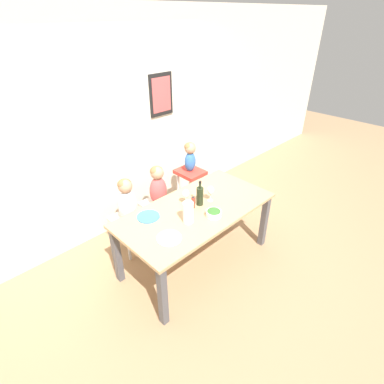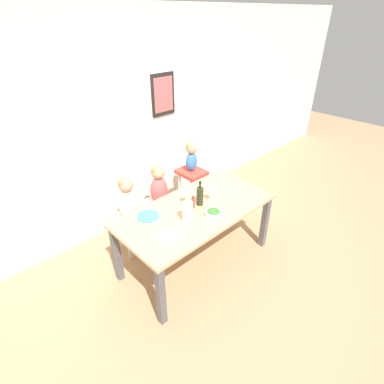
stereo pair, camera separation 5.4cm
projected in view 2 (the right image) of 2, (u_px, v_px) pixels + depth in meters
The scene contains 17 objects.
ground_plane at pixel (196, 260), 3.64m from camera, with size 14.00×14.00×0.00m, color #9E7A56.
wall_back at pixel (125, 127), 3.74m from camera, with size 10.00×0.09×2.70m.
dining_table at pixel (196, 216), 3.30m from camera, with size 1.76×0.88×0.76m.
chair_far_left at pixel (131, 223), 3.63m from camera, with size 0.37×0.43×0.47m.
chair_far_center at pixel (160, 208), 3.90m from camera, with size 0.37×0.43×0.47m.
chair_right_highchair at pixel (191, 182), 4.13m from camera, with size 0.31×0.37×0.75m.
person_child_left at pixel (127, 199), 3.45m from camera, with size 0.23×0.19×0.53m.
person_child_center at pixel (159, 185), 3.72m from camera, with size 0.23×0.19×0.53m.
person_baby_right at pixel (191, 155), 3.93m from camera, with size 0.16×0.15×0.40m.
wine_bottle at pixel (200, 196), 3.26m from camera, with size 0.08×0.08×0.29m.
paper_towel_roll at pixel (188, 212), 2.99m from camera, with size 0.11×0.11×0.23m.
wine_glass_near at pixel (211, 191), 3.31m from camera, with size 0.08×0.08×0.18m.
wine_glass_far at pixel (186, 194), 3.26m from camera, with size 0.08×0.08×0.18m.
salad_bowl_large at pixel (213, 213), 3.10m from camera, with size 0.17×0.17×0.08m.
dinner_plate_front_left at pixel (168, 238), 2.82m from camera, with size 0.24×0.24×0.01m.
dinner_plate_back_left at pixel (148, 216), 3.12m from camera, with size 0.24×0.24×0.01m.
condiment_bottle_hot_sauce at pixel (193, 202), 3.23m from camera, with size 0.04×0.04×0.15m.
Camera 2 is at (-1.88, -1.92, 2.59)m, focal length 28.00 mm.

